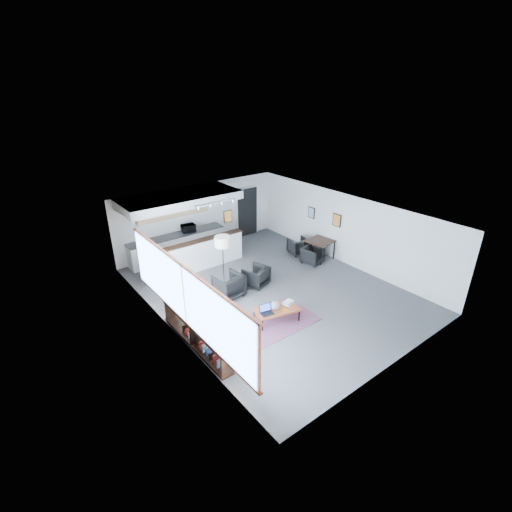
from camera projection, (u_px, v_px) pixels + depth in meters
room at (271, 254)px, 11.55m from camera, size 7.02×9.02×2.62m
window at (185, 297)px, 8.92m from camera, size 0.10×5.95×1.66m
console at (197, 336)px, 9.38m from camera, size 0.35×3.00×0.80m
kitchenette at (181, 227)px, 13.51m from camera, size 4.20×1.96×2.60m
doorway at (247, 211)px, 16.09m from camera, size 1.10×0.12×2.15m
track_light at (216, 203)px, 12.28m from camera, size 1.60×0.07×0.15m
wall_art_lower at (337, 220)px, 13.64m from camera, size 0.03×0.38×0.48m
wall_art_upper at (311, 213)px, 14.60m from camera, size 0.03×0.34×0.44m
kilim_rug at (276, 320)px, 10.53m from camera, size 2.19×1.49×0.01m
coffee_table at (277, 310)px, 10.38m from camera, size 1.35×0.94×0.40m
laptop at (266, 310)px, 10.15m from camera, size 0.39×0.34×0.25m
ceramic_pot at (275, 305)px, 10.29m from camera, size 0.25×0.25×0.25m
book_stack at (288, 302)px, 10.59m from camera, size 0.35×0.30×0.09m
coaster at (285, 310)px, 10.31m from camera, size 0.14×0.14×0.01m
armchair_left at (229, 284)px, 11.58m from camera, size 0.87×0.82×0.83m
armchair_right at (256, 275)px, 12.23m from camera, size 0.90×0.87×0.74m
floor_lamp at (222, 243)px, 11.71m from camera, size 0.58×0.58×1.77m
dining_table at (320, 242)px, 13.97m from camera, size 0.98×0.98×0.76m
dining_chair_near at (313, 256)px, 13.78m from camera, size 0.69×0.67×0.61m
dining_chair_far at (298, 247)px, 14.56m from camera, size 0.68×0.65×0.59m
microwave at (188, 227)px, 14.23m from camera, size 0.54×0.34×0.35m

